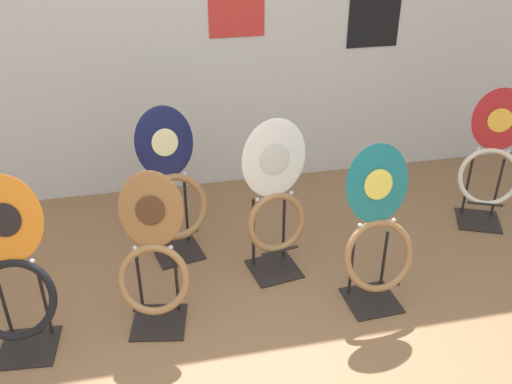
{
  "coord_description": "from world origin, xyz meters",
  "views": [
    {
      "loc": [
        -0.23,
        -1.45,
        2.12
      ],
      "look_at": [
        0.34,
        1.22,
        0.55
      ],
      "focal_mm": 40.0,
      "sensor_mm": 36.0,
      "label": 1
    }
  ],
  "objects_px": {
    "toilet_seat_display_teal_sax": "(378,239)",
    "toilet_seat_display_orange_sun": "(13,281)",
    "toilet_seat_display_crimson_swirl": "(492,161)",
    "toilet_seat_display_white_plain": "(275,203)",
    "toilet_seat_display_navy_moon": "(172,189)",
    "toilet_seat_display_woodgrain": "(153,260)"
  },
  "relations": [
    {
      "from": "toilet_seat_display_teal_sax",
      "to": "toilet_seat_display_orange_sun",
      "type": "relative_size",
      "value": 1.0
    },
    {
      "from": "toilet_seat_display_navy_moon",
      "to": "toilet_seat_display_white_plain",
      "type": "relative_size",
      "value": 0.96
    },
    {
      "from": "toilet_seat_display_teal_sax",
      "to": "toilet_seat_display_orange_sun",
      "type": "distance_m",
      "value": 1.83
    },
    {
      "from": "toilet_seat_display_teal_sax",
      "to": "toilet_seat_display_navy_moon",
      "type": "xyz_separation_m",
      "value": [
        -1.02,
        0.7,
        0.04
      ]
    },
    {
      "from": "toilet_seat_display_navy_moon",
      "to": "toilet_seat_display_woodgrain",
      "type": "height_order",
      "value": "toilet_seat_display_navy_moon"
    },
    {
      "from": "toilet_seat_display_teal_sax",
      "to": "toilet_seat_display_crimson_swirl",
      "type": "xyz_separation_m",
      "value": [
        1.03,
        0.61,
        0.05
      ]
    },
    {
      "from": "toilet_seat_display_teal_sax",
      "to": "toilet_seat_display_crimson_swirl",
      "type": "relative_size",
      "value": 0.97
    },
    {
      "from": "toilet_seat_display_crimson_swirl",
      "to": "toilet_seat_display_white_plain",
      "type": "bearing_deg",
      "value": -171.13
    },
    {
      "from": "toilet_seat_display_orange_sun",
      "to": "toilet_seat_display_teal_sax",
      "type": "bearing_deg",
      "value": -0.9
    },
    {
      "from": "toilet_seat_display_teal_sax",
      "to": "toilet_seat_display_woodgrain",
      "type": "xyz_separation_m",
      "value": [
        -1.17,
        0.08,
        -0.01
      ]
    },
    {
      "from": "toilet_seat_display_teal_sax",
      "to": "toilet_seat_display_navy_moon",
      "type": "distance_m",
      "value": 1.24
    },
    {
      "from": "toilet_seat_display_orange_sun",
      "to": "toilet_seat_display_woodgrain",
      "type": "relative_size",
      "value": 1.08
    },
    {
      "from": "toilet_seat_display_navy_moon",
      "to": "toilet_seat_display_white_plain",
      "type": "distance_m",
      "value": 0.64
    },
    {
      "from": "toilet_seat_display_orange_sun",
      "to": "toilet_seat_display_woodgrain",
      "type": "height_order",
      "value": "toilet_seat_display_orange_sun"
    },
    {
      "from": "toilet_seat_display_white_plain",
      "to": "toilet_seat_display_crimson_swirl",
      "type": "height_order",
      "value": "toilet_seat_display_white_plain"
    },
    {
      "from": "toilet_seat_display_orange_sun",
      "to": "toilet_seat_display_woodgrain",
      "type": "xyz_separation_m",
      "value": [
        0.66,
        0.05,
        -0.02
      ]
    },
    {
      "from": "toilet_seat_display_orange_sun",
      "to": "toilet_seat_display_white_plain",
      "type": "relative_size",
      "value": 0.94
    },
    {
      "from": "toilet_seat_display_white_plain",
      "to": "toilet_seat_display_woodgrain",
      "type": "height_order",
      "value": "toilet_seat_display_white_plain"
    },
    {
      "from": "toilet_seat_display_crimson_swirl",
      "to": "toilet_seat_display_woodgrain",
      "type": "xyz_separation_m",
      "value": [
        -2.2,
        -0.53,
        -0.06
      ]
    },
    {
      "from": "toilet_seat_display_navy_moon",
      "to": "toilet_seat_display_woodgrain",
      "type": "bearing_deg",
      "value": -103.45
    },
    {
      "from": "toilet_seat_display_crimson_swirl",
      "to": "toilet_seat_display_woodgrain",
      "type": "height_order",
      "value": "toilet_seat_display_crimson_swirl"
    },
    {
      "from": "toilet_seat_display_white_plain",
      "to": "toilet_seat_display_crimson_swirl",
      "type": "relative_size",
      "value": 1.03
    }
  ]
}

